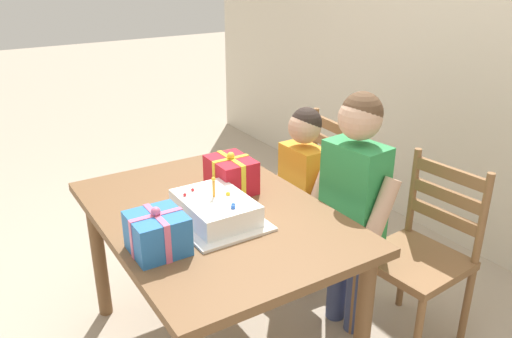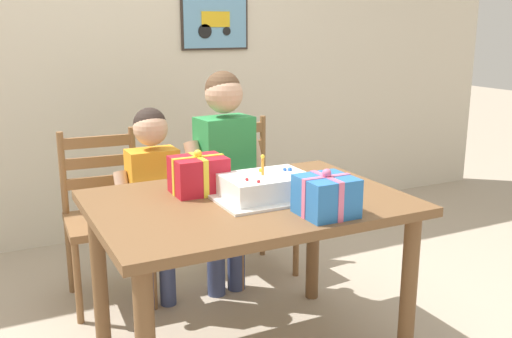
{
  "view_description": "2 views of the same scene",
  "coord_description": "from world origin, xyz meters",
  "views": [
    {
      "loc": [
        1.8,
        -0.91,
        1.79
      ],
      "look_at": [
        -0.03,
        0.24,
        0.9
      ],
      "focal_mm": 36.2,
      "sensor_mm": 36.0,
      "label": 1
    },
    {
      "loc": [
        -1.02,
        -2.11,
        1.48
      ],
      "look_at": [
        0.1,
        0.13,
        0.84
      ],
      "focal_mm": 40.55,
      "sensor_mm": 36.0,
      "label": 2
    }
  ],
  "objects": [
    {
      "name": "back_wall",
      "position": [
        0.0,
        1.87,
        1.3
      ],
      "size": [
        6.4,
        0.11,
        2.6
      ],
      "color": "beige",
      "rests_on": "ground"
    },
    {
      "name": "chair_right",
      "position": [
        0.43,
        0.88,
        0.47
      ],
      "size": [
        0.45,
        0.45,
        0.92
      ],
      "color": "brown",
      "rests_on": "ground"
    },
    {
      "name": "chair_left",
      "position": [
        -0.43,
        0.88,
        0.47
      ],
      "size": [
        0.44,
        0.44,
        0.92
      ],
      "color": "brown",
      "rests_on": "ground"
    },
    {
      "name": "birthday_cake",
      "position": [
        0.07,
        -0.03,
        0.8
      ],
      "size": [
        0.44,
        0.34,
        0.19
      ],
      "color": "white",
      "rests_on": "dining_table"
    },
    {
      "name": "dining_table",
      "position": [
        0.0,
        0.0,
        0.65
      ],
      "size": [
        1.3,
        0.93,
        0.76
      ],
      "color": "brown",
      "rests_on": "ground"
    },
    {
      "name": "child_older",
      "position": [
        0.18,
        0.65,
        0.75
      ],
      "size": [
        0.47,
        0.28,
        1.24
      ],
      "color": "#38426B",
      "rests_on": "ground"
    },
    {
      "name": "gift_box_red_large",
      "position": [
        -0.16,
        0.18,
        0.84
      ],
      "size": [
        0.23,
        0.19,
        0.2
      ],
      "color": "red",
      "rests_on": "dining_table"
    },
    {
      "name": "gift_box_beside_cake",
      "position": [
        0.18,
        -0.33,
        0.83
      ],
      "size": [
        0.21,
        0.21,
        0.19
      ],
      "color": "#286BB7",
      "rests_on": "dining_table"
    },
    {
      "name": "child_younger",
      "position": [
        -0.22,
        0.65,
        0.65
      ],
      "size": [
        0.38,
        0.22,
        1.07
      ],
      "color": "#38426B",
      "rests_on": "ground"
    }
  ]
}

